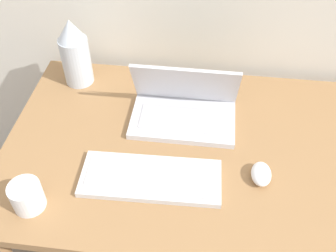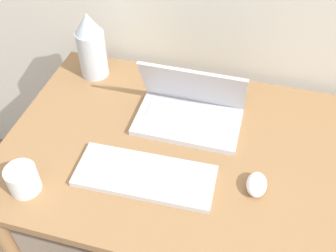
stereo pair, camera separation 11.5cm
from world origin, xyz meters
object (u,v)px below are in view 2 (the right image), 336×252
object	(u,v)px
laptop	(190,109)
mouse	(257,184)
keyboard	(145,176)
vase	(91,46)
mug	(23,179)

from	to	relation	value
laptop	mouse	size ratio (longest dim) A/B	3.97
keyboard	mouse	size ratio (longest dim) A/B	4.75
laptop	mouse	bearing A→B (deg)	-42.66
laptop	vase	world-z (taller)	vase
vase	mug	distance (m)	0.55
laptop	vase	bearing A→B (deg)	159.44
mug	mouse	bearing A→B (deg)	15.14
keyboard	mug	distance (m)	0.34
laptop	vase	size ratio (longest dim) A/B	1.35
laptop	mug	xyz separation A→B (m)	(-0.38, -0.40, -0.01)
laptop	keyboard	distance (m)	0.28
vase	mug	size ratio (longest dim) A/B	2.89
mouse	laptop	bearing A→B (deg)	137.34
keyboard	laptop	bearing A→B (deg)	75.93
keyboard	vase	size ratio (longest dim) A/B	1.62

